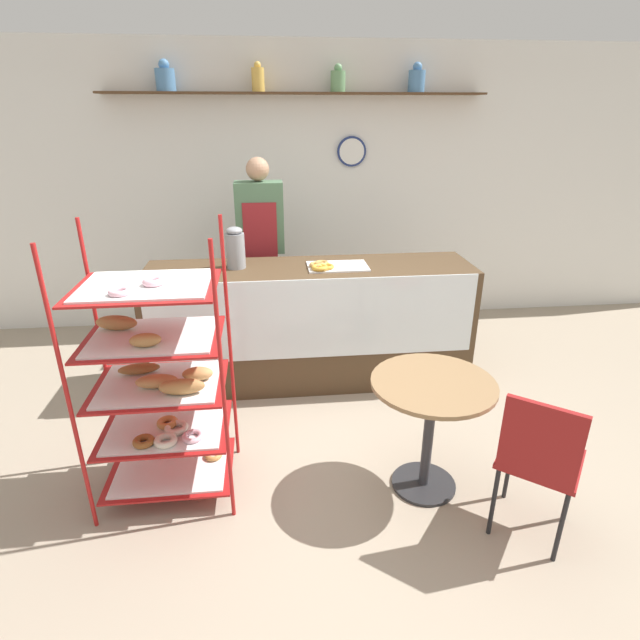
{
  "coord_description": "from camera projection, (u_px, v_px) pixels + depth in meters",
  "views": [
    {
      "loc": [
        -0.32,
        -2.59,
        2.09
      ],
      "look_at": [
        0.0,
        0.39,
        0.83
      ],
      "focal_mm": 28.0,
      "sensor_mm": 36.0,
      "label": 1
    }
  ],
  "objects": [
    {
      "name": "donut_tray_counter",
      "position": [
        329.0,
        266.0,
        3.82
      ],
      "size": [
        0.46,
        0.31,
        0.05
      ],
      "color": "white",
      "rests_on": "display_counter"
    },
    {
      "name": "cafe_table",
      "position": [
        431.0,
        409.0,
        2.81
      ],
      "size": [
        0.69,
        0.69,
        0.72
      ],
      "color": "#262628",
      "rests_on": "ground_plane"
    },
    {
      "name": "cafe_chair",
      "position": [
        540.0,
        456.0,
        2.45
      ],
      "size": [
        0.53,
        0.53,
        0.86
      ],
      "rotation": [
        0.0,
        0.0,
        8.74
      ],
      "color": "black",
      "rests_on": "ground_plane"
    },
    {
      "name": "pastry_rack",
      "position": [
        160.0,
        383.0,
        2.74
      ],
      "size": [
        0.77,
        0.58,
        1.57
      ],
      "color": "#A51919",
      "rests_on": "ground_plane"
    },
    {
      "name": "coffee_carafe",
      "position": [
        235.0,
        248.0,
        3.78
      ],
      "size": [
        0.14,
        0.14,
        0.32
      ],
      "color": "gray",
      "rests_on": "display_counter"
    },
    {
      "name": "ground_plane",
      "position": [
        326.0,
        461.0,
        3.22
      ],
      "size": [
        14.0,
        14.0,
        0.0
      ],
      "primitive_type": "plane",
      "color": "gray"
    },
    {
      "name": "back_wall",
      "position": [
        298.0,
        189.0,
        4.97
      ],
      "size": [
        10.0,
        0.3,
        2.7
      ],
      "color": "white",
      "rests_on": "ground_plane"
    },
    {
      "name": "person_worker",
      "position": [
        261.0,
        251.0,
        4.36
      ],
      "size": [
        0.4,
        0.23,
        1.74
      ],
      "color": "#282833",
      "rests_on": "ground_plane"
    },
    {
      "name": "display_counter",
      "position": [
        310.0,
        324.0,
        4.05
      ],
      "size": [
        2.55,
        0.64,
        0.98
      ],
      "color": "#4C3823",
      "rests_on": "ground_plane"
    }
  ]
}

